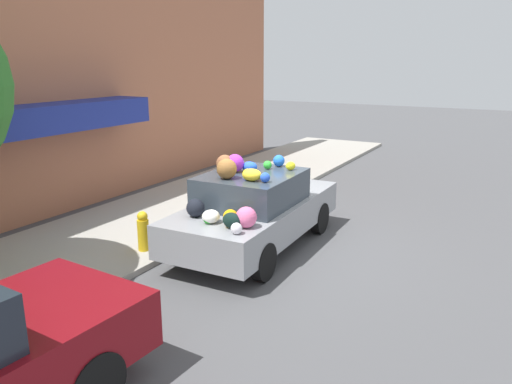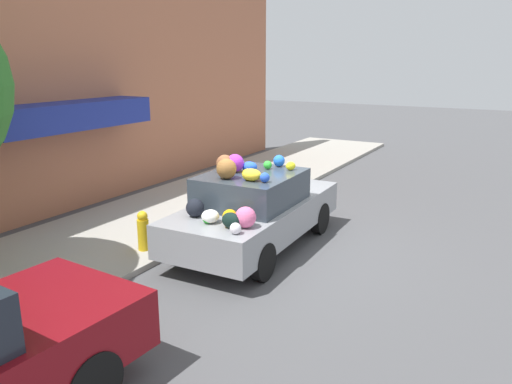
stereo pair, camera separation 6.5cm
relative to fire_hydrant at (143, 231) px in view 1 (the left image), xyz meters
name	(u,v)px [view 1 (the left image)]	position (x,y,z in m)	size (l,w,h in m)	color
ground_plane	(261,247)	(1.33, -1.58, -0.45)	(60.00, 60.00, 0.00)	#4C4C4F
sidewalk_curb	(146,222)	(1.33, 1.12, -0.40)	(24.00, 3.20, 0.10)	#9E998E
building_facade	(57,66)	(1.32, 3.34, 2.72)	(18.00, 1.20, 6.43)	#B26B4C
fire_hydrant	(143,231)	(0.00, 0.00, 0.00)	(0.20, 0.20, 0.70)	gold
art_car	(254,208)	(1.27, -1.48, 0.30)	(4.01, 1.80, 1.73)	gray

